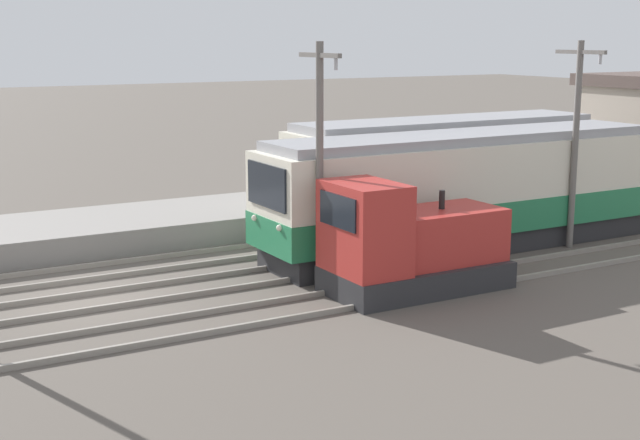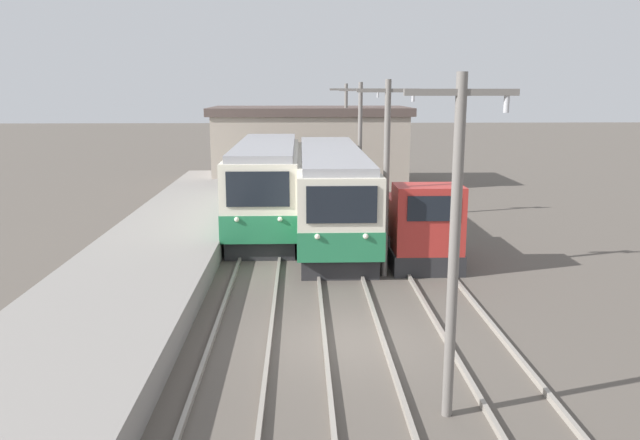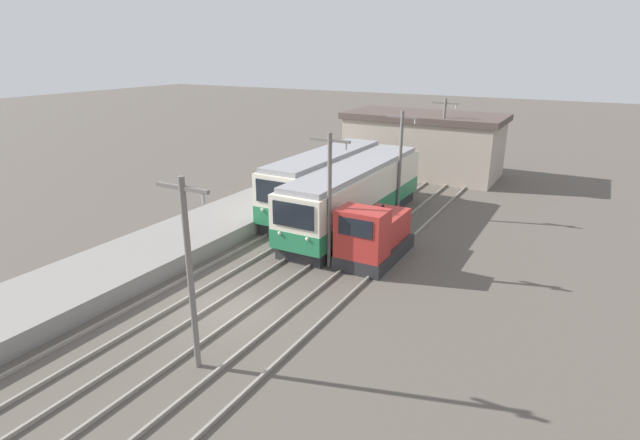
{
  "view_description": "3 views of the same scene",
  "coord_description": "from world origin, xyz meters",
  "px_view_note": "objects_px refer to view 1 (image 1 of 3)",
  "views": [
    {
      "loc": [
        21.68,
        -5.83,
        6.59
      ],
      "look_at": [
        0.53,
        6.24,
        1.54
      ],
      "focal_mm": 50.0,
      "sensor_mm": 36.0,
      "label": 1
    },
    {
      "loc": [
        -1.09,
        -14.48,
        6.18
      ],
      "look_at": [
        -0.44,
        6.11,
        1.81
      ],
      "focal_mm": 35.0,
      "sensor_mm": 36.0,
      "label": 2
    },
    {
      "loc": [
        12.07,
        -13.86,
        9.95
      ],
      "look_at": [
        0.15,
        7.43,
        1.55
      ],
      "focal_mm": 28.0,
      "sensor_mm": 36.0,
      "label": 3
    }
  ],
  "objects_px": {
    "shunting_locomotive": "(409,246)",
    "catenary_mast_mid": "(320,155)",
    "commuter_train_left": "(445,178)",
    "commuter_train_center": "(465,196)",
    "catenary_mast_far": "(576,136)"
  },
  "relations": [
    {
      "from": "shunting_locomotive",
      "to": "catenary_mast_far",
      "type": "relative_size",
      "value": 0.75
    },
    {
      "from": "commuter_train_left",
      "to": "shunting_locomotive",
      "type": "distance_m",
      "value": 8.11
    },
    {
      "from": "commuter_train_left",
      "to": "catenary_mast_far",
      "type": "xyz_separation_m",
      "value": [
        4.31,
        1.68,
        1.77
      ]
    },
    {
      "from": "commuter_train_left",
      "to": "shunting_locomotive",
      "type": "height_order",
      "value": "commuter_train_left"
    },
    {
      "from": "shunting_locomotive",
      "to": "catenary_mast_mid",
      "type": "bearing_deg",
      "value": -129.4
    },
    {
      "from": "commuter_train_center",
      "to": "catenary_mast_mid",
      "type": "height_order",
      "value": "catenary_mast_mid"
    },
    {
      "from": "commuter_train_left",
      "to": "commuter_train_center",
      "type": "relative_size",
      "value": 0.84
    },
    {
      "from": "commuter_train_center",
      "to": "catenary_mast_far",
      "type": "height_order",
      "value": "catenary_mast_far"
    },
    {
      "from": "shunting_locomotive",
      "to": "catenary_mast_mid",
      "type": "distance_m",
      "value": 3.31
    },
    {
      "from": "commuter_train_left",
      "to": "commuter_train_center",
      "type": "distance_m",
      "value": 3.12
    },
    {
      "from": "commuter_train_center",
      "to": "shunting_locomotive",
      "type": "relative_size",
      "value": 2.86
    },
    {
      "from": "commuter_train_left",
      "to": "shunting_locomotive",
      "type": "xyz_separation_m",
      "value": [
        5.8,
        -5.64,
        -0.57
      ]
    },
    {
      "from": "catenary_mast_mid",
      "to": "commuter_train_left",
      "type": "bearing_deg",
      "value": 120.01
    },
    {
      "from": "commuter_train_center",
      "to": "catenary_mast_far",
      "type": "distance_m",
      "value": 3.86
    },
    {
      "from": "shunting_locomotive",
      "to": "commuter_train_center",
      "type": "bearing_deg",
      "value": 125.05
    }
  ]
}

